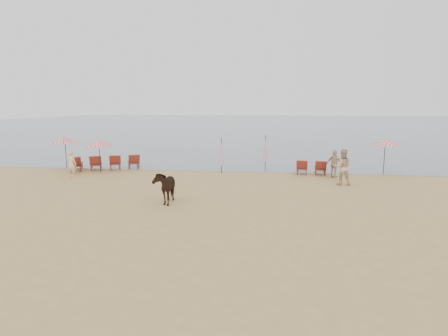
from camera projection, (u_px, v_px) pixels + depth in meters
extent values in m
plane|color=tan|center=(207.00, 219.00, 13.95)|extent=(120.00, 120.00, 0.00)
cube|color=#51606B|center=(262.00, 123.00, 92.25)|extent=(160.00, 140.00, 0.06)
cube|color=maroon|center=(76.00, 165.00, 24.31)|extent=(1.28, 1.69, 0.09)
cube|color=maroon|center=(75.00, 162.00, 23.48)|extent=(0.86, 0.75, 0.67)
cube|color=maroon|center=(96.00, 164.00, 24.65)|extent=(1.28, 1.69, 0.09)
cube|color=maroon|center=(95.00, 161.00, 23.83)|extent=(0.86, 0.75, 0.67)
cube|color=maroon|center=(115.00, 163.00, 25.00)|extent=(1.28, 1.69, 0.09)
cube|color=maroon|center=(115.00, 160.00, 24.17)|extent=(0.86, 0.75, 0.67)
cube|color=maroon|center=(134.00, 162.00, 25.35)|extent=(1.28, 1.69, 0.09)
cube|color=maroon|center=(134.00, 159.00, 24.52)|extent=(0.86, 0.75, 0.67)
cube|color=maroon|center=(302.00, 168.00, 23.29)|extent=(0.78, 1.47, 0.08)
cube|color=maroon|center=(302.00, 165.00, 22.52)|extent=(0.70, 0.52, 0.62)
cube|color=maroon|center=(320.00, 168.00, 23.06)|extent=(0.78, 1.47, 0.08)
cube|color=maroon|center=(321.00, 166.00, 22.28)|extent=(0.70, 0.52, 0.62)
cylinder|color=black|center=(66.00, 154.00, 25.17)|extent=(0.04, 0.04, 1.94)
cone|color=red|center=(65.00, 140.00, 25.02)|extent=(1.85, 1.85, 0.40)
sphere|color=black|center=(65.00, 138.00, 24.99)|extent=(0.07, 0.07, 0.07)
cylinder|color=black|center=(100.00, 157.00, 23.59)|extent=(0.04, 0.04, 1.91)
cone|color=red|center=(99.00, 143.00, 23.44)|extent=(1.69, 1.72, 0.58)
sphere|color=black|center=(99.00, 140.00, 23.41)|extent=(0.07, 0.07, 0.07)
cylinder|color=black|center=(384.00, 158.00, 22.84)|extent=(0.04, 0.04, 2.00)
cone|color=red|center=(385.00, 143.00, 22.69)|extent=(1.78, 1.78, 0.40)
sphere|color=black|center=(386.00, 140.00, 22.66)|extent=(0.07, 0.07, 0.07)
cylinder|color=black|center=(221.00, 156.00, 23.03)|extent=(0.05, 0.05, 2.20)
cone|color=red|center=(221.00, 152.00, 22.99)|extent=(0.27, 0.27, 1.65)
cylinder|color=black|center=(265.00, 153.00, 24.43)|extent=(0.05, 0.05, 2.29)
cone|color=red|center=(265.00, 148.00, 24.39)|extent=(0.28, 0.28, 1.72)
imported|color=black|center=(165.00, 186.00, 16.18)|extent=(0.95, 1.78, 1.45)
imported|color=#D6A885|center=(71.00, 164.00, 21.76)|extent=(0.61, 0.43, 1.61)
imported|color=tan|center=(342.00, 167.00, 19.81)|extent=(0.95, 0.75, 1.92)
imported|color=tan|center=(335.00, 164.00, 21.80)|extent=(0.99, 0.88, 1.61)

